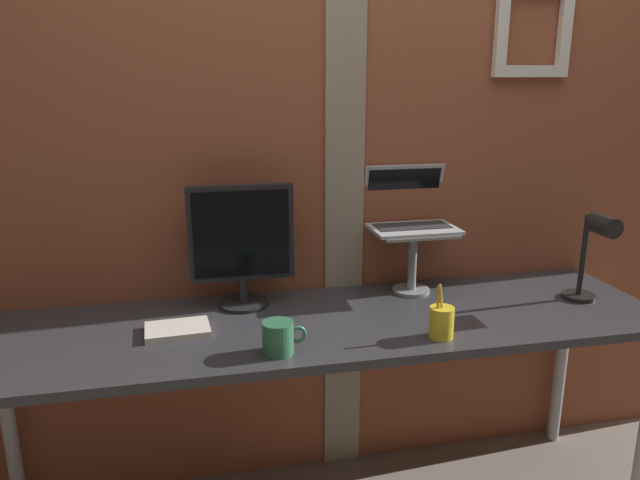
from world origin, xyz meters
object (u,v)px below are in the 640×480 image
at_px(laptop, 408,210).
at_px(desk_lamp, 594,249).
at_px(pen_cup, 441,322).
at_px(monitor, 241,240).
at_px(coffee_mug, 279,338).

bearing_deg(laptop, desk_lamp, -28.72).
relative_size(desk_lamp, pen_cup, 1.90).
relative_size(monitor, laptop, 1.37).
relative_size(laptop, pen_cup, 1.81).
height_order(monitor, desk_lamp, monitor).
relative_size(monitor, desk_lamp, 1.31).
height_order(monitor, pen_cup, monitor).
distance_m(laptop, desk_lamp, 0.66).
xyz_separation_m(monitor, coffee_mug, (0.07, -0.41, -0.19)).
relative_size(monitor, coffee_mug, 3.27).
xyz_separation_m(monitor, laptop, (0.63, 0.07, 0.06)).
bearing_deg(monitor, pen_cup, -35.24).
distance_m(desk_lamp, pen_cup, 0.67).
bearing_deg(pen_cup, laptop, 83.10).
xyz_separation_m(monitor, desk_lamp, (1.21, -0.25, -0.04)).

